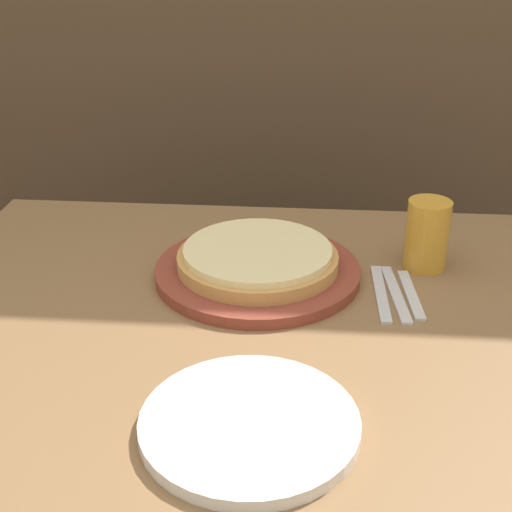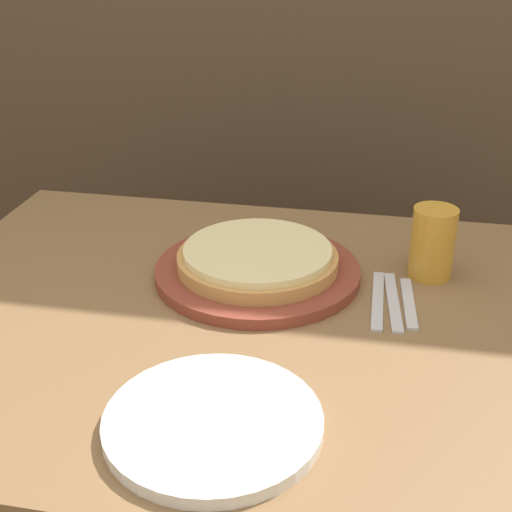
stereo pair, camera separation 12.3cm
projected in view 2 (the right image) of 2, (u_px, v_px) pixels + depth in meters
dining_table at (244, 488)px, 1.30m from camera, size 1.14×0.89×0.74m
pizza_on_board at (256, 264)px, 1.24m from camera, size 0.36×0.36×0.06m
beer_glass at (433, 240)px, 1.22m from camera, size 0.08×0.08×0.13m
dinner_plate at (213, 422)px, 0.88m from camera, size 0.27×0.27×0.02m
fork at (378, 300)px, 1.17m from camera, size 0.02×0.19×0.00m
dinner_knife at (393, 302)px, 1.16m from camera, size 0.04×0.19×0.00m
spoon at (409, 303)px, 1.16m from camera, size 0.03×0.16×0.00m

